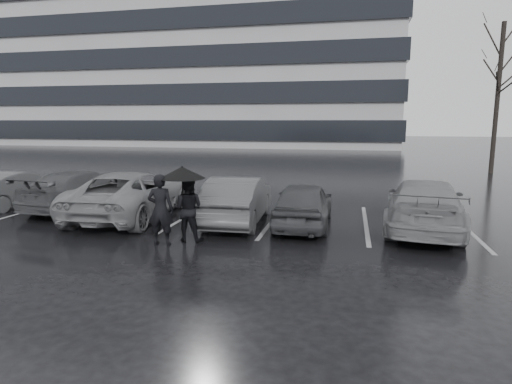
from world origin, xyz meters
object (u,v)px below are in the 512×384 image
at_px(car_west_b, 131,194).
at_px(tree_north, 497,99).
at_px(car_west_c, 82,190).
at_px(car_east, 424,205).
at_px(pedestrian_left, 161,209).
at_px(car_main, 303,204).
at_px(car_west_a, 238,199).
at_px(pedestrian_right, 188,209).
at_px(car_west_d, 16,188).

xyz_separation_m(car_west_b, tree_north, (14.89, 15.14, 3.51)).
height_order(car_west_c, car_east, car_east).
relative_size(car_east, tree_north, 0.59).
bearing_deg(pedestrian_left, car_main, -146.52).
relative_size(car_west_c, pedestrian_left, 2.64).
xyz_separation_m(car_west_a, pedestrian_right, (-0.72, -2.21, 0.12)).
xyz_separation_m(car_west_a, car_east, (5.34, 0.20, 0.02)).
relative_size(car_west_b, tree_north, 0.62).
bearing_deg(car_west_c, car_main, -179.92).
bearing_deg(car_west_c, pedestrian_right, 155.53).
distance_m(car_west_c, pedestrian_left, 5.70).
bearing_deg(car_east, pedestrian_right, 29.52).
height_order(car_west_b, pedestrian_right, pedestrian_right).
relative_size(car_west_b, car_west_c, 1.14).
xyz_separation_m(car_west_c, car_west_d, (-2.65, -0.04, -0.04)).
bearing_deg(car_west_d, pedestrian_right, 163.97).
bearing_deg(car_west_c, car_west_b, 167.05).
xyz_separation_m(car_west_b, car_east, (8.84, 0.21, -0.02)).
xyz_separation_m(car_west_c, pedestrian_left, (4.54, -3.45, 0.21)).
xyz_separation_m(car_west_b, pedestrian_left, (2.24, -2.66, 0.15)).
bearing_deg(car_east, car_west_c, 4.81).
height_order(pedestrian_right, tree_north, tree_north).
xyz_separation_m(car_west_a, tree_north, (11.39, 15.14, 3.55)).
distance_m(car_main, car_east, 3.36).
xyz_separation_m(car_main, car_east, (3.35, 0.23, 0.07)).
bearing_deg(car_west_c, car_east, -176.93).
xyz_separation_m(car_east, pedestrian_right, (-6.06, -2.41, 0.11)).
height_order(car_main, car_west_c, car_west_c).
bearing_deg(car_main, tree_north, -122.21).
bearing_deg(car_west_a, pedestrian_left, 61.45).
xyz_separation_m(car_main, car_west_d, (-10.44, 0.77, -0.02)).
relative_size(car_west_a, car_west_b, 0.81).
relative_size(car_west_c, tree_north, 0.55).
distance_m(car_west_d, pedestrian_left, 7.96).
bearing_deg(car_east, car_main, 11.77).
distance_m(car_main, car_west_c, 7.83).
relative_size(car_west_d, pedestrian_left, 2.18).
bearing_deg(car_west_c, car_west_a, 178.35).
relative_size(car_west_b, car_east, 1.07).
height_order(car_main, car_west_d, car_main).
height_order(car_main, car_east, car_east).
bearing_deg(car_west_a, pedestrian_right, 68.80).
bearing_deg(car_main, car_east, -176.44).
bearing_deg(car_west_d, car_main, -179.36).
bearing_deg(car_west_b, car_east, 178.00).
height_order(car_west_b, pedestrian_left, pedestrian_left).
bearing_deg(car_west_c, car_west_d, 7.01).
distance_m(car_west_b, car_west_d, 5.01).
relative_size(car_west_d, car_east, 0.78).
distance_m(car_west_c, pedestrian_right, 5.90).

